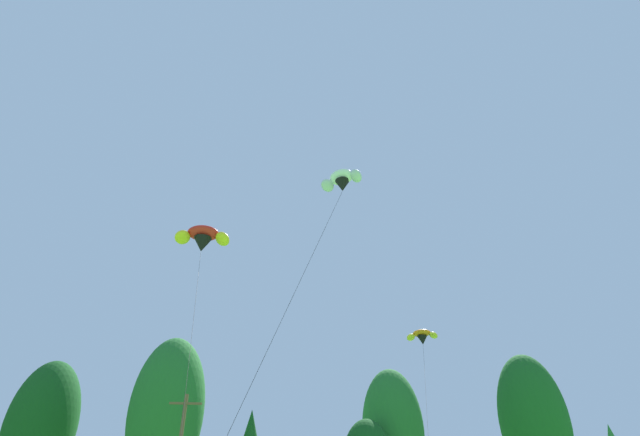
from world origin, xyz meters
The scene contains 7 objects.
treeline_tree_c centered at (-19.69, 46.60, 7.90)m, with size 5.32×5.32×13.05m.
treeline_tree_d centered at (-9.85, 44.90, 8.95)m, with size 5.79×5.79×14.78m.
treeline_tree_g centered at (9.45, 49.74, 8.42)m, with size 5.55×5.55×13.90m.
treeline_tree_h centered at (20.74, 45.53, 8.73)m, with size 5.69×5.69×14.42m.
parafoil_kite_high_red_yellow centered at (-6.87, 32.51, 17.83)m, with size 4.93×15.78×17.53m.
parafoil_kite_mid_orange centered at (12.41, 47.45, 16.51)m, with size 7.86×18.70×15.58m.
parafoil_kite_far_white centered at (1.50, 24.89, 17.66)m, with size 6.62×8.46×17.15m.
Camera 1 is at (-1.81, 3.97, 2.16)m, focal length 26.72 mm.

